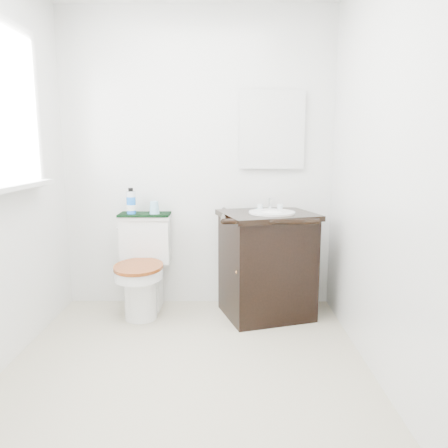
{
  "coord_description": "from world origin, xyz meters",
  "views": [
    {
      "loc": [
        0.24,
        -2.39,
        1.32
      ],
      "look_at": [
        0.22,
        0.75,
        0.76
      ],
      "focal_mm": 35.0,
      "sensor_mm": 36.0,
      "label": 1
    }
  ],
  "objects_px": {
    "toilet": "(144,271)",
    "cup": "(154,208)",
    "mouthwash_bottle": "(131,202)",
    "vanity": "(267,262)",
    "trash_bin": "(252,289)"
  },
  "relations": [
    {
      "from": "toilet",
      "to": "cup",
      "type": "distance_m",
      "value": 0.51
    },
    {
      "from": "toilet",
      "to": "cup",
      "type": "xyz_separation_m",
      "value": [
        0.08,
        0.09,
        0.5
      ]
    },
    {
      "from": "toilet",
      "to": "mouthwash_bottle",
      "type": "height_order",
      "value": "mouthwash_bottle"
    },
    {
      "from": "toilet",
      "to": "vanity",
      "type": "relative_size",
      "value": 0.84
    },
    {
      "from": "vanity",
      "to": "trash_bin",
      "type": "relative_size",
      "value": 3.21
    },
    {
      "from": "trash_bin",
      "to": "cup",
      "type": "distance_m",
      "value": 1.05
    },
    {
      "from": "vanity",
      "to": "cup",
      "type": "height_order",
      "value": "vanity"
    },
    {
      "from": "cup",
      "to": "mouthwash_bottle",
      "type": "bearing_deg",
      "value": -179.71
    },
    {
      "from": "mouthwash_bottle",
      "to": "vanity",
      "type": "bearing_deg",
      "value": -8.31
    },
    {
      "from": "vanity",
      "to": "trash_bin",
      "type": "bearing_deg",
      "value": 117.48
    },
    {
      "from": "mouthwash_bottle",
      "to": "trash_bin",
      "type": "bearing_deg",
      "value": 2.29
    },
    {
      "from": "toilet",
      "to": "cup",
      "type": "relative_size",
      "value": 7.64
    },
    {
      "from": "toilet",
      "to": "trash_bin",
      "type": "xyz_separation_m",
      "value": [
        0.88,
        0.13,
        -0.19
      ]
    },
    {
      "from": "vanity",
      "to": "mouthwash_bottle",
      "type": "bearing_deg",
      "value": 171.69
    },
    {
      "from": "vanity",
      "to": "mouthwash_bottle",
      "type": "height_order",
      "value": "mouthwash_bottle"
    }
  ]
}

